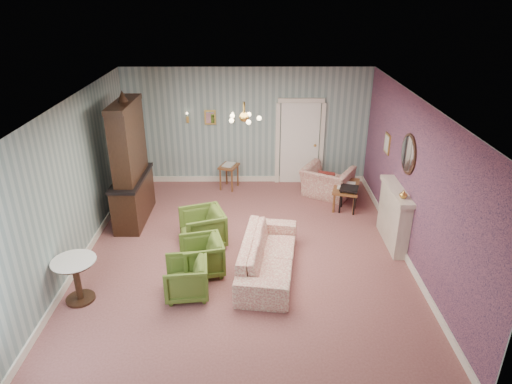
{
  "coord_description": "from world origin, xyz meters",
  "views": [
    {
      "loc": [
        0.16,
        -7.44,
        4.67
      ],
      "look_at": [
        0.2,
        0.4,
        1.1
      ],
      "focal_mm": 32.24,
      "sensor_mm": 36.0,
      "label": 1
    }
  ],
  "objects_px": {
    "fireplace": "(394,216)",
    "coffee_table": "(346,195)",
    "pedestal_table": "(77,280)",
    "olive_chair_a": "(186,277)",
    "side_table_black": "(348,199)",
    "sofa_chintz": "(268,250)",
    "wingback_chair": "(327,177)",
    "dresser": "(129,160)",
    "olive_chair_c": "(203,226)",
    "olive_chair_b": "(202,255)"
  },
  "relations": [
    {
      "from": "olive_chair_a",
      "to": "wingback_chair",
      "type": "height_order",
      "value": "wingback_chair"
    },
    {
      "from": "olive_chair_a",
      "to": "fireplace",
      "type": "bearing_deg",
      "value": 107.21
    },
    {
      "from": "olive_chair_b",
      "to": "side_table_black",
      "type": "xyz_separation_m",
      "value": [
        3.01,
        2.38,
        -0.07
      ]
    },
    {
      "from": "coffee_table",
      "to": "olive_chair_b",
      "type": "bearing_deg",
      "value": -138.4
    },
    {
      "from": "wingback_chair",
      "to": "coffee_table",
      "type": "height_order",
      "value": "wingback_chair"
    },
    {
      "from": "olive_chair_b",
      "to": "dresser",
      "type": "distance_m",
      "value": 2.81
    },
    {
      "from": "wingback_chair",
      "to": "coffee_table",
      "type": "distance_m",
      "value": 0.69
    },
    {
      "from": "sofa_chintz",
      "to": "olive_chair_a",
      "type": "bearing_deg",
      "value": 124.16
    },
    {
      "from": "wingback_chair",
      "to": "coffee_table",
      "type": "relative_size",
      "value": 1.11
    },
    {
      "from": "fireplace",
      "to": "coffee_table",
      "type": "height_order",
      "value": "fireplace"
    },
    {
      "from": "side_table_black",
      "to": "pedestal_table",
      "type": "distance_m",
      "value": 5.83
    },
    {
      "from": "olive_chair_b",
      "to": "side_table_black",
      "type": "distance_m",
      "value": 3.84
    },
    {
      "from": "wingback_chair",
      "to": "side_table_black",
      "type": "distance_m",
      "value": 0.93
    },
    {
      "from": "olive_chair_b",
      "to": "dresser",
      "type": "xyz_separation_m",
      "value": [
        -1.65,
        2.04,
        1.0
      ]
    },
    {
      "from": "olive_chair_a",
      "to": "olive_chair_c",
      "type": "bearing_deg",
      "value": 169.88
    },
    {
      "from": "olive_chair_b",
      "to": "sofa_chintz",
      "type": "relative_size",
      "value": 0.32
    },
    {
      "from": "wingback_chair",
      "to": "dresser",
      "type": "height_order",
      "value": "dresser"
    },
    {
      "from": "olive_chair_c",
      "to": "fireplace",
      "type": "distance_m",
      "value": 3.7
    },
    {
      "from": "wingback_chair",
      "to": "side_table_black",
      "type": "relative_size",
      "value": 1.88
    },
    {
      "from": "olive_chair_a",
      "to": "dresser",
      "type": "distance_m",
      "value": 3.22
    },
    {
      "from": "sofa_chintz",
      "to": "side_table_black",
      "type": "xyz_separation_m",
      "value": [
        1.85,
        2.36,
        -0.15
      ]
    },
    {
      "from": "sofa_chintz",
      "to": "pedestal_table",
      "type": "bearing_deg",
      "value": 112.39
    },
    {
      "from": "olive_chair_b",
      "to": "olive_chair_c",
      "type": "bearing_deg",
      "value": 170.23
    },
    {
      "from": "side_table_black",
      "to": "pedestal_table",
      "type": "xyz_separation_m",
      "value": [
        -4.91,
        -3.15,
        0.09
      ]
    },
    {
      "from": "olive_chair_c",
      "to": "olive_chair_b",
      "type": "bearing_deg",
      "value": -14.7
    },
    {
      "from": "dresser",
      "to": "pedestal_table",
      "type": "xyz_separation_m",
      "value": [
        -0.24,
        -2.81,
        -0.99
      ]
    },
    {
      "from": "olive_chair_a",
      "to": "side_table_black",
      "type": "xyz_separation_m",
      "value": [
        3.2,
        3.03,
        -0.06
      ]
    },
    {
      "from": "fireplace",
      "to": "pedestal_table",
      "type": "relative_size",
      "value": 1.85
    },
    {
      "from": "olive_chair_a",
      "to": "wingback_chair",
      "type": "xyz_separation_m",
      "value": [
        2.85,
        3.87,
        0.13
      ]
    },
    {
      "from": "olive_chair_b",
      "to": "olive_chair_a",
      "type": "bearing_deg",
      "value": -30.58
    },
    {
      "from": "dresser",
      "to": "fireplace",
      "type": "xyz_separation_m",
      "value": [
        5.27,
        -1.02,
        -0.79
      ]
    },
    {
      "from": "olive_chair_a",
      "to": "side_table_black",
      "type": "bearing_deg",
      "value": 127.12
    },
    {
      "from": "wingback_chair",
      "to": "fireplace",
      "type": "distance_m",
      "value": 2.41
    },
    {
      "from": "olive_chair_b",
      "to": "pedestal_table",
      "type": "height_order",
      "value": "pedestal_table"
    },
    {
      "from": "olive_chair_b",
      "to": "wingback_chair",
      "type": "xyz_separation_m",
      "value": [
        2.66,
        3.23,
        0.11
      ]
    },
    {
      "from": "sofa_chintz",
      "to": "coffee_table",
      "type": "relative_size",
      "value": 2.29
    },
    {
      "from": "olive_chair_b",
      "to": "fireplace",
      "type": "xyz_separation_m",
      "value": [
        3.61,
        1.01,
        0.22
      ]
    },
    {
      "from": "olive_chair_c",
      "to": "dresser",
      "type": "bearing_deg",
      "value": -143.63
    },
    {
      "from": "olive_chair_c",
      "to": "dresser",
      "type": "distance_m",
      "value": 2.14
    },
    {
      "from": "wingback_chair",
      "to": "dresser",
      "type": "relative_size",
      "value": 0.4
    },
    {
      "from": "coffee_table",
      "to": "olive_chair_a",
      "type": "bearing_deg",
      "value": -133.96
    },
    {
      "from": "sofa_chintz",
      "to": "wingback_chair",
      "type": "distance_m",
      "value": 3.53
    },
    {
      "from": "dresser",
      "to": "coffee_table",
      "type": "xyz_separation_m",
      "value": [
        4.66,
        0.64,
        -1.11
      ]
    },
    {
      "from": "wingback_chair",
      "to": "side_table_black",
      "type": "height_order",
      "value": "wingback_chair"
    },
    {
      "from": "wingback_chair",
      "to": "olive_chair_c",
      "type": "bearing_deg",
      "value": 70.09
    },
    {
      "from": "wingback_chair",
      "to": "pedestal_table",
      "type": "xyz_separation_m",
      "value": [
        -4.56,
        -4.0,
        -0.1
      ]
    },
    {
      "from": "sofa_chintz",
      "to": "dresser",
      "type": "height_order",
      "value": "dresser"
    },
    {
      "from": "wingback_chair",
      "to": "dresser",
      "type": "xyz_separation_m",
      "value": [
        -4.32,
        -1.19,
        0.89
      ]
    },
    {
      "from": "fireplace",
      "to": "coffee_table",
      "type": "relative_size",
      "value": 1.42
    },
    {
      "from": "sofa_chintz",
      "to": "coffee_table",
      "type": "xyz_separation_m",
      "value": [
        1.85,
        2.64,
        -0.19
      ]
    }
  ]
}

